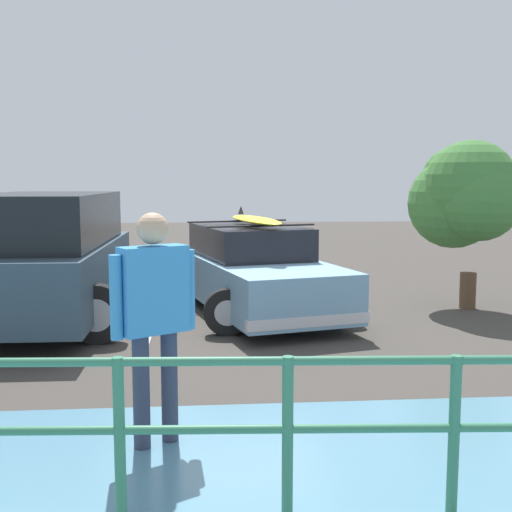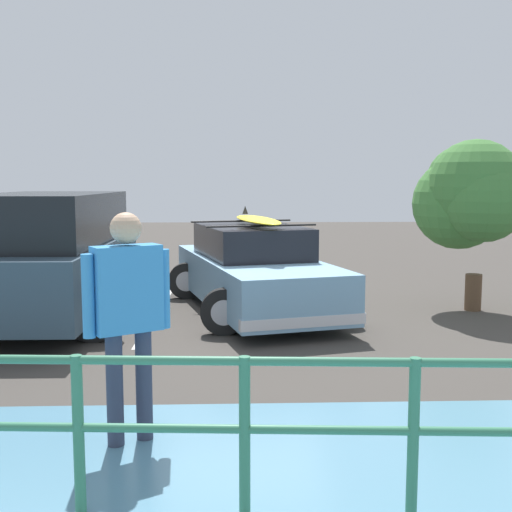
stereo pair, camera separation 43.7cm
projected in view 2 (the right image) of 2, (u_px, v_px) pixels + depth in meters
ground_plane at (244, 317)px, 9.76m from camera, size 44.00×44.00×0.02m
parking_stripe at (158, 311)px, 10.13m from camera, size 0.12×4.59×0.00m
sedan_car at (254, 271)px, 10.15m from camera, size 2.95×4.75×1.63m
suv_car at (49, 255)px, 9.49m from camera, size 2.69×4.69×1.88m
person_bystander at (128, 306)px, 4.96m from camera, size 0.62×0.44×1.82m
railing_fence at (161, 414)px, 3.91m from camera, size 7.23×0.53×1.01m
bush_near_left at (471, 194)px, 9.96m from camera, size 1.64×1.88×2.69m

